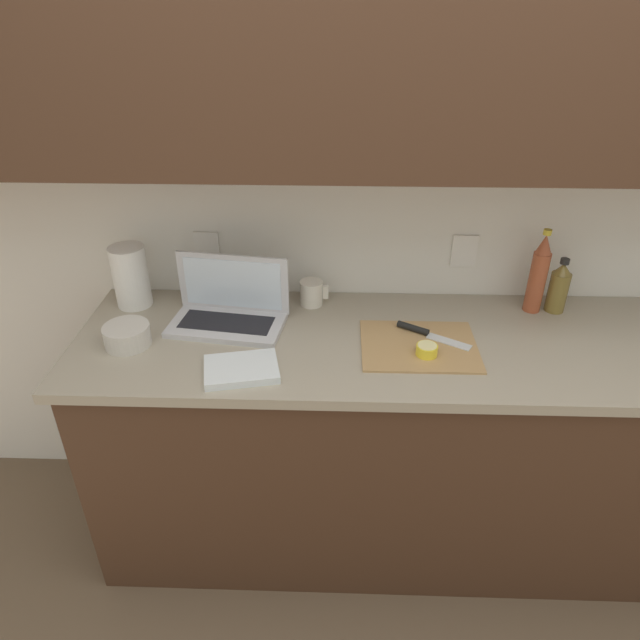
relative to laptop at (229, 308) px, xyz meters
The scene contains 13 objects.
ground_plane 1.15m from the laptop, ahead, with size 12.00×12.00×0.00m, color brown.
wall_back 0.87m from the laptop, 14.12° to the left, with size 5.20×0.38×2.60m.
counter_unit 0.81m from the laptop, ahead, with size 2.23×0.65×0.91m.
laptop is the anchor object (origin of this frame).
cutting_board 0.65m from the laptop, 12.22° to the right, with size 0.37×0.30×0.01m, color tan.
knife 0.65m from the laptop, ahead, with size 0.24×0.16×0.02m.
lemon_half_cut 0.68m from the laptop, 16.57° to the right, with size 0.07×0.07×0.04m.
bottle_green_soda 1.15m from the laptop, ahead, with size 0.07×0.07×0.20m.
bottle_oil_tall 1.08m from the laptop, ahead, with size 0.06×0.06×0.31m.
measuring_cup 0.31m from the laptop, 26.05° to the left, with size 0.10×0.08×0.09m.
bowl_white 0.34m from the laptop, 153.21° to the right, with size 0.15×0.15×0.07m.
paper_towel_roll 0.39m from the laptop, 163.04° to the left, with size 0.12×0.12×0.23m.
dish_towel 0.31m from the laptop, 74.27° to the right, with size 0.22×0.16×0.02m, color white.
Camera 1 is at (-0.25, -1.59, 1.92)m, focal length 32.00 mm.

